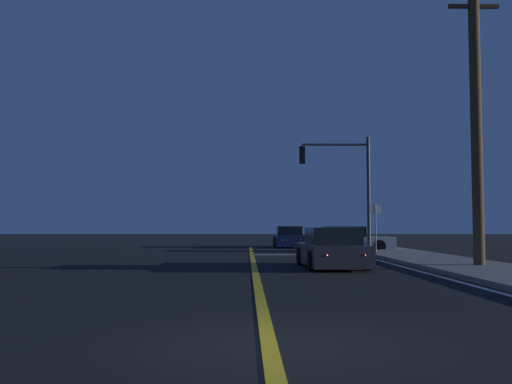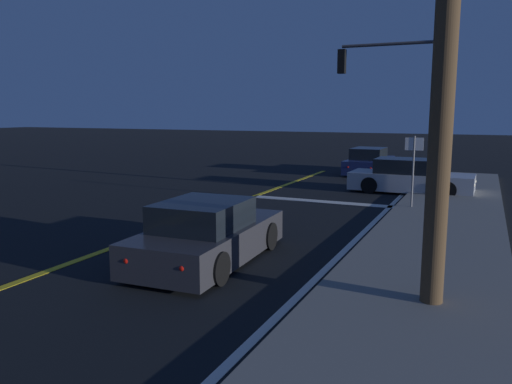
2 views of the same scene
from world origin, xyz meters
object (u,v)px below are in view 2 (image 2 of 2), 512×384
(car_lead_oncoming_silver, at_px, (409,178))
(car_distant_tail_charcoal, at_px, (207,235))
(traffic_signal_near_right, at_px, (399,89))
(street_sign_corner, at_px, (413,161))
(car_far_approaching_navy, at_px, (369,162))

(car_lead_oncoming_silver, xyz_separation_m, car_distant_tail_charcoal, (-2.60, -11.38, -0.00))
(traffic_signal_near_right, height_order, street_sign_corner, traffic_signal_near_right)
(car_far_approaching_navy, xyz_separation_m, car_lead_oncoming_silver, (2.75, -5.56, 0.00))
(car_lead_oncoming_silver, height_order, traffic_signal_near_right, traffic_signal_near_right)
(car_lead_oncoming_silver, xyz_separation_m, street_sign_corner, (0.61, -3.89, 1.04))
(car_far_approaching_navy, distance_m, street_sign_corner, 10.08)
(car_far_approaching_navy, distance_m, traffic_signal_near_right, 7.84)
(car_distant_tail_charcoal, relative_size, street_sign_corner, 1.80)
(car_far_approaching_navy, height_order, traffic_signal_near_right, traffic_signal_near_right)
(car_distant_tail_charcoal, relative_size, traffic_signal_near_right, 0.72)
(car_far_approaching_navy, distance_m, car_distant_tail_charcoal, 16.95)
(traffic_signal_near_right, bearing_deg, car_lead_oncoming_silver, -108.24)
(car_lead_oncoming_silver, relative_size, traffic_signal_near_right, 0.79)
(car_far_approaching_navy, bearing_deg, car_lead_oncoming_silver, -63.01)
(car_lead_oncoming_silver, distance_m, street_sign_corner, 4.07)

